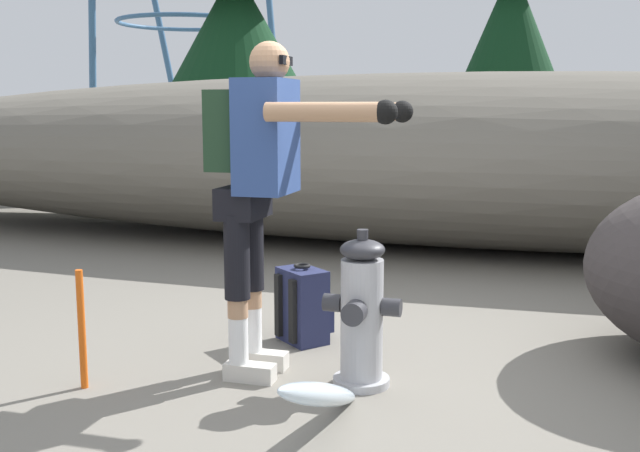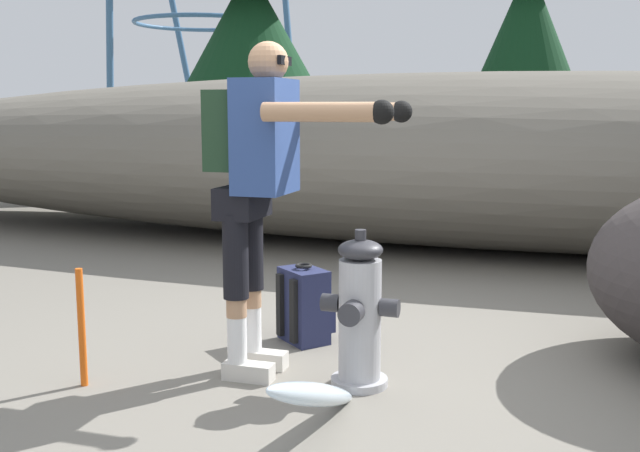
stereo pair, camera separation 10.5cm
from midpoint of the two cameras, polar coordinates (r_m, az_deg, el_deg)
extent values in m
cube|color=slate|center=(3.99, 2.31, -11.50)|extent=(56.00, 56.00, 0.04)
ellipsoid|color=#666056|center=(7.71, 10.06, 5.05)|extent=(16.50, 3.20, 1.73)
cylinder|color=#B2B2B7|center=(3.84, 2.36, -11.73)|extent=(0.29, 0.29, 0.04)
cylinder|color=#B2B2B7|center=(3.74, 2.39, -7.12)|extent=(0.21, 0.21, 0.60)
ellipsoid|color=#333338|center=(3.65, 2.43, -1.82)|extent=(0.22, 0.22, 0.10)
cylinder|color=#333338|center=(3.64, 2.44, -0.66)|extent=(0.06, 0.06, 0.05)
cylinder|color=#333338|center=(3.76, 0.17, -5.87)|extent=(0.09, 0.09, 0.09)
cylinder|color=#333338|center=(3.68, 4.68, -6.21)|extent=(0.09, 0.09, 0.09)
cylinder|color=#333338|center=(3.58, 1.78, -6.65)|extent=(0.11, 0.09, 0.11)
ellipsoid|color=silver|center=(3.17, -0.80, -12.76)|extent=(0.10, 1.07, 0.51)
cube|color=beige|center=(4.08, -5.09, -10.13)|extent=(0.26, 0.11, 0.09)
cylinder|color=white|center=(4.05, -5.93, -7.83)|extent=(0.10, 0.10, 0.24)
cylinder|color=tan|center=(4.00, -5.97, -5.51)|extent=(0.10, 0.10, 0.10)
cylinder|color=black|center=(3.94, -6.03, -1.82)|extent=(0.13, 0.13, 0.43)
cube|color=beige|center=(3.90, -6.16, -11.04)|extent=(0.26, 0.11, 0.09)
cylinder|color=white|center=(3.87, -7.04, -8.64)|extent=(0.10, 0.10, 0.24)
cylinder|color=tan|center=(3.82, -7.08, -6.23)|extent=(0.10, 0.10, 0.10)
cylinder|color=black|center=(3.76, -7.16, -2.36)|extent=(0.13, 0.13, 0.43)
cube|color=black|center=(3.81, -6.65, 1.81)|extent=(0.21, 0.32, 0.16)
cube|color=#2D4784|center=(3.74, -4.92, 6.81)|extent=(0.25, 0.37, 0.56)
cube|color=#1E3823|center=(3.81, -7.76, 7.23)|extent=(0.17, 0.28, 0.40)
sphere|color=tan|center=(3.73, -4.70, 12.38)|extent=(0.20, 0.20, 0.20)
cube|color=black|center=(3.71, -3.44, 12.50)|extent=(0.02, 0.15, 0.04)
cylinder|color=tan|center=(3.83, 1.48, 8.73)|extent=(0.58, 0.10, 0.09)
sphere|color=black|center=(3.77, 5.50, 8.69)|extent=(0.11, 0.11, 0.11)
cylinder|color=tan|center=(3.41, -0.38, 8.70)|extent=(0.58, 0.10, 0.09)
sphere|color=black|center=(3.34, 4.12, 8.67)|extent=(0.11, 0.11, 0.11)
cube|color=#23284C|center=(4.45, -2.05, -6.08)|extent=(0.36, 0.35, 0.44)
cube|color=#23284C|center=(4.54, -0.62, -6.66)|extent=(0.20, 0.18, 0.20)
torus|color=black|center=(4.40, -2.06, -3.06)|extent=(0.10, 0.10, 0.02)
cube|color=black|center=(4.47, -3.87, -6.05)|extent=(0.06, 0.06, 0.37)
cube|color=black|center=(4.33, -2.80, -6.53)|extent=(0.06, 0.06, 0.37)
cylinder|color=#47331E|center=(13.42, -6.52, 5.60)|extent=(0.35, 0.35, 1.19)
cone|color=#0F3319|center=(13.44, -6.67, 13.69)|extent=(2.94, 2.94, 2.60)
cylinder|color=#47331E|center=(14.90, 13.85, 6.66)|extent=(0.24, 0.24, 1.67)
cone|color=#0F3319|center=(14.97, 14.15, 14.41)|extent=(1.96, 1.96, 2.37)
cylinder|color=#386089|center=(19.43, -3.89, 14.89)|extent=(1.09, 1.09, 6.78)
cylinder|color=#386089|center=(20.74, -12.19, 14.34)|extent=(1.09, 1.09, 6.78)
cylinder|color=#386089|center=(16.59, -7.89, 15.85)|extent=(1.09, 1.09, 6.78)
cylinder|color=#386089|center=(18.10, -17.16, 14.96)|extent=(1.09, 1.09, 6.78)
torus|color=#386089|center=(18.65, -10.29, 15.02)|extent=(3.33, 3.33, 0.10)
cylinder|color=#E55914|center=(3.90, -18.47, -7.51)|extent=(0.04, 0.04, 0.60)
camera|label=1|loc=(0.05, -90.75, -0.12)|focal=41.93mm
camera|label=2|loc=(0.05, 89.25, 0.12)|focal=41.93mm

